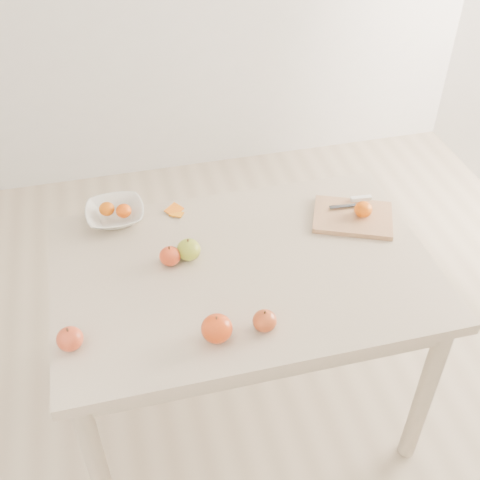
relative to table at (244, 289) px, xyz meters
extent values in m
plane|color=#C6B293|center=(0.00, 0.00, -0.65)|extent=(3.50, 3.50, 0.00)
cube|color=beige|center=(0.00, 0.00, 0.08)|extent=(1.20, 0.80, 0.04)
cylinder|color=#BCAA8E|center=(-0.54, 0.34, -0.30)|extent=(0.06, 0.06, 0.71)
cylinder|color=#BCAA8E|center=(0.54, 0.34, -0.30)|extent=(0.06, 0.06, 0.71)
cylinder|color=#BCAA8E|center=(-0.54, -0.34, -0.30)|extent=(0.06, 0.06, 0.71)
cylinder|color=#BCAA8E|center=(0.54, -0.34, -0.30)|extent=(0.06, 0.06, 0.71)
cube|color=tan|center=(0.43, 0.14, 0.11)|extent=(0.32, 0.29, 0.02)
ellipsoid|color=orange|center=(0.46, 0.13, 0.14)|extent=(0.06, 0.06, 0.05)
imported|color=white|center=(-0.37, 0.34, 0.12)|extent=(0.20, 0.20, 0.05)
ellipsoid|color=#CF6007|center=(-0.40, 0.35, 0.14)|extent=(0.05, 0.05, 0.05)
ellipsoid|color=#DF5B07|center=(-0.34, 0.32, 0.14)|extent=(0.05, 0.05, 0.05)
cube|color=orange|center=(-0.17, 0.34, 0.10)|extent=(0.07, 0.07, 0.01)
cube|color=orange|center=(-0.16, 0.31, 0.10)|extent=(0.06, 0.05, 0.01)
cube|color=white|center=(0.49, 0.22, 0.12)|extent=(0.08, 0.02, 0.01)
cube|color=#3C4045|center=(0.41, 0.19, 0.12)|extent=(0.10, 0.02, 0.00)
ellipsoid|color=olive|center=(-0.16, 0.08, 0.13)|extent=(0.08, 0.08, 0.07)
ellipsoid|color=#9C0407|center=(-0.14, -0.26, 0.14)|extent=(0.09, 0.09, 0.08)
ellipsoid|color=#9E1A0C|center=(-0.01, -0.26, 0.13)|extent=(0.07, 0.07, 0.06)
ellipsoid|color=#A20F18|center=(-0.54, -0.20, 0.13)|extent=(0.07, 0.07, 0.07)
ellipsoid|color=#A60E0B|center=(-0.22, 0.07, 0.13)|extent=(0.07, 0.07, 0.06)
camera|label=1|loc=(-0.35, -1.35, 1.40)|focal=45.00mm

